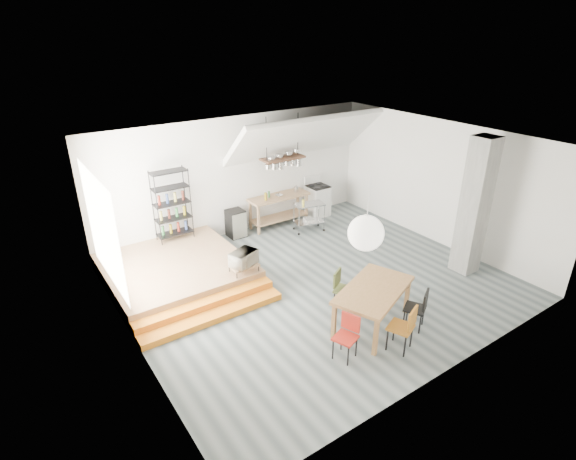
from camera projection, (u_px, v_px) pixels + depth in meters
floor at (315, 283)px, 10.15m from camera, size 8.00×8.00×0.00m
wall_back at (238, 176)px, 12.10m from camera, size 8.00×0.04×3.20m
wall_left at (126, 271)px, 7.42m from camera, size 0.04×7.00×3.20m
wall_right at (440, 183)px, 11.54m from camera, size 0.04×7.00×3.20m
ceiling at (319, 143)px, 8.82m from camera, size 8.00×7.00×0.02m
slope_ceiling at (305, 137)px, 12.19m from camera, size 4.40×1.44×1.32m
window_pane at (102, 229)px, 8.47m from camera, size 0.02×2.50×2.20m
platform at (176, 270)px, 10.28m from camera, size 3.00×3.00×0.40m
step_lower at (214, 316)px, 8.87m from camera, size 3.00×0.35×0.13m
step_upper at (206, 305)px, 9.11m from camera, size 3.00×0.35×0.27m
concrete_column at (475, 207)px, 10.06m from camera, size 0.50×0.50×3.20m
kitchen_counter at (279, 205)px, 12.81m from camera, size 1.80×0.60×0.91m
stove at (317, 200)px, 13.60m from camera, size 0.60×0.60×1.18m
pot_rack at (284, 161)px, 12.10m from camera, size 1.20×0.50×1.43m
wire_shelving at (172, 204)px, 10.96m from camera, size 0.88×0.38×1.80m
microwave_shelf at (244, 265)px, 9.76m from camera, size 0.60×0.40×0.16m
paper_lantern at (366, 233)px, 7.37m from camera, size 0.60×0.60×0.60m
dining_table at (374, 293)px, 8.44m from camera, size 1.97×1.55×0.82m
chair_mustard at (405, 325)px, 7.84m from camera, size 0.53×0.53×0.90m
chair_black at (419, 306)px, 8.44m from camera, size 0.52×0.52×0.83m
chair_olive at (341, 286)px, 9.08m from camera, size 0.52×0.52×0.84m
chair_red at (347, 333)px, 7.73m from camera, size 0.48×0.48×0.81m
rolling_cart at (309, 213)px, 12.52m from camera, size 0.91×0.65×0.81m
mini_fridge at (236, 223)px, 12.24m from camera, size 0.45×0.45×0.76m
microwave at (244, 258)px, 9.69m from camera, size 0.68×0.58×0.32m
bowl at (279, 196)px, 12.63m from camera, size 0.26×0.26×0.05m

